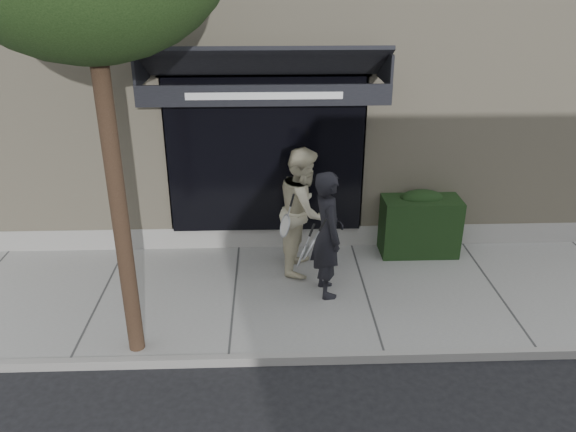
{
  "coord_description": "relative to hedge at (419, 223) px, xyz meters",
  "views": [
    {
      "loc": [
        -1.45,
        -7.34,
        4.66
      ],
      "look_at": [
        -1.16,
        0.6,
        1.11
      ],
      "focal_mm": 35.0,
      "sensor_mm": 36.0,
      "label": 1
    }
  ],
  "objects": [
    {
      "name": "pedestrian_back",
      "position": [
        -2.01,
        -0.5,
        0.48
      ],
      "size": [
        0.95,
        1.12,
        2.04
      ],
      "color": "beige",
      "rests_on": "sidewalk"
    },
    {
      "name": "curb",
      "position": [
        -1.1,
        -2.8,
        -0.59
      ],
      "size": [
        20.0,
        0.1,
        0.14
      ],
      "primitive_type": "cube",
      "color": "gray",
      "rests_on": "ground"
    },
    {
      "name": "hedge",
      "position": [
        0.0,
        0.0,
        0.0
      ],
      "size": [
        1.3,
        0.7,
        1.14
      ],
      "color": "black",
      "rests_on": "sidewalk"
    },
    {
      "name": "building_facade",
      "position": [
        -1.11,
        3.71,
        2.08
      ],
      "size": [
        14.3,
        8.04,
        5.64
      ],
      "color": "tan",
      "rests_on": "ground"
    },
    {
      "name": "ground",
      "position": [
        -1.1,
        -1.25,
        -0.66
      ],
      "size": [
        80.0,
        80.0,
        0.0
      ],
      "primitive_type": "plane",
      "color": "black",
      "rests_on": "ground"
    },
    {
      "name": "pedestrian_front",
      "position": [
        -1.71,
        -1.27,
        0.43
      ],
      "size": [
        0.78,
        0.92,
        1.94
      ],
      "color": "black",
      "rests_on": "sidewalk"
    },
    {
      "name": "sidewalk",
      "position": [
        -1.1,
        -1.25,
        -0.6
      ],
      "size": [
        20.0,
        3.0,
        0.12
      ],
      "primitive_type": "cube",
      "color": "gray",
      "rests_on": "ground"
    }
  ]
}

